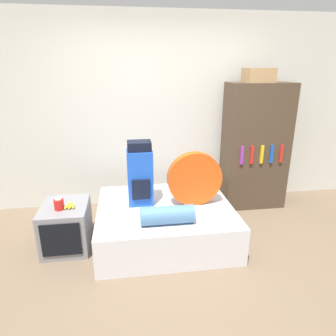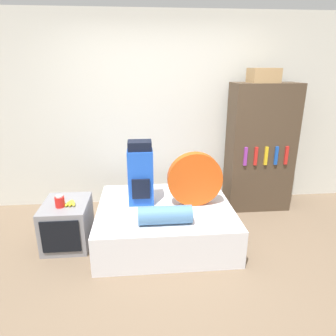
{
  "view_description": "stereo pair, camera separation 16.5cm",
  "coord_description": "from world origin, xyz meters",
  "px_view_note": "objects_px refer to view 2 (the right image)",
  "views": [
    {
      "loc": [
        -0.43,
        -2.41,
        1.92
      ],
      "look_at": [
        0.01,
        0.64,
        0.86
      ],
      "focal_mm": 32.0,
      "sensor_mm": 36.0,
      "label": 1
    },
    {
      "loc": [
        -0.26,
        -2.43,
        1.92
      ],
      "look_at": [
        0.01,
        0.64,
        0.86
      ],
      "focal_mm": 32.0,
      "sensor_mm": 36.0,
      "label": 2
    }
  ],
  "objects_px": {
    "backpack": "(141,174)",
    "canister": "(60,201)",
    "television": "(67,223)",
    "cardboard_box": "(264,75)",
    "sleeping_roll": "(165,215)",
    "bookshelf": "(260,148)",
    "tent_bag": "(195,179)"
  },
  "relations": [
    {
      "from": "backpack",
      "to": "canister",
      "type": "distance_m",
      "value": 0.91
    },
    {
      "from": "television",
      "to": "cardboard_box",
      "type": "height_order",
      "value": "cardboard_box"
    },
    {
      "from": "sleeping_roll",
      "to": "television",
      "type": "distance_m",
      "value": 1.17
    },
    {
      "from": "backpack",
      "to": "cardboard_box",
      "type": "xyz_separation_m",
      "value": [
        1.56,
        0.61,
        1.04
      ]
    },
    {
      "from": "sleeping_roll",
      "to": "bookshelf",
      "type": "bearing_deg",
      "value": 39.47
    },
    {
      "from": "bookshelf",
      "to": "sleeping_roll",
      "type": "bearing_deg",
      "value": -140.53
    },
    {
      "from": "tent_bag",
      "to": "bookshelf",
      "type": "bearing_deg",
      "value": 35.7
    },
    {
      "from": "sleeping_roll",
      "to": "cardboard_box",
      "type": "xyz_separation_m",
      "value": [
        1.32,
        1.11,
        1.3
      ]
    },
    {
      "from": "tent_bag",
      "to": "bookshelf",
      "type": "height_order",
      "value": "bookshelf"
    },
    {
      "from": "television",
      "to": "canister",
      "type": "relative_size",
      "value": 4.71
    },
    {
      "from": "backpack",
      "to": "bookshelf",
      "type": "bearing_deg",
      "value": 21.45
    },
    {
      "from": "tent_bag",
      "to": "sleeping_roll",
      "type": "relative_size",
      "value": 1.14
    },
    {
      "from": "backpack",
      "to": "tent_bag",
      "type": "relative_size",
      "value": 1.19
    },
    {
      "from": "sleeping_roll",
      "to": "canister",
      "type": "distance_m",
      "value": 1.14
    },
    {
      "from": "canister",
      "to": "bookshelf",
      "type": "relative_size",
      "value": 0.08
    },
    {
      "from": "tent_bag",
      "to": "canister",
      "type": "xyz_separation_m",
      "value": [
        -1.46,
        -0.1,
        -0.16
      ]
    },
    {
      "from": "television",
      "to": "bookshelf",
      "type": "bearing_deg",
      "value": 17.03
    },
    {
      "from": "television",
      "to": "backpack",
      "type": "bearing_deg",
      "value": 7.84
    },
    {
      "from": "backpack",
      "to": "bookshelf",
      "type": "xyz_separation_m",
      "value": [
        1.62,
        0.64,
        0.09
      ]
    },
    {
      "from": "bookshelf",
      "to": "television",
      "type": "bearing_deg",
      "value": -162.97
    },
    {
      "from": "television",
      "to": "cardboard_box",
      "type": "xyz_separation_m",
      "value": [
        2.39,
        0.72,
        1.56
      ]
    },
    {
      "from": "tent_bag",
      "to": "sleeping_roll",
      "type": "xyz_separation_m",
      "value": [
        -0.37,
        -0.41,
        -0.21
      ]
    },
    {
      "from": "backpack",
      "to": "tent_bag",
      "type": "bearing_deg",
      "value": -9.05
    },
    {
      "from": "sleeping_roll",
      "to": "canister",
      "type": "height_order",
      "value": "canister"
    },
    {
      "from": "tent_bag",
      "to": "cardboard_box",
      "type": "xyz_separation_m",
      "value": [
        0.96,
        0.71,
        1.08
      ]
    },
    {
      "from": "cardboard_box",
      "to": "television",
      "type": "bearing_deg",
      "value": -163.16
    },
    {
      "from": "sleeping_roll",
      "to": "canister",
      "type": "xyz_separation_m",
      "value": [
        -1.1,
        0.31,
        0.05
      ]
    },
    {
      "from": "canister",
      "to": "bookshelf",
      "type": "distance_m",
      "value": 2.64
    },
    {
      "from": "canister",
      "to": "cardboard_box",
      "type": "bearing_deg",
      "value": 18.42
    },
    {
      "from": "backpack",
      "to": "sleeping_roll",
      "type": "height_order",
      "value": "backpack"
    },
    {
      "from": "backpack",
      "to": "television",
      "type": "bearing_deg",
      "value": -172.16
    },
    {
      "from": "backpack",
      "to": "television",
      "type": "relative_size",
      "value": 1.19
    }
  ]
}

